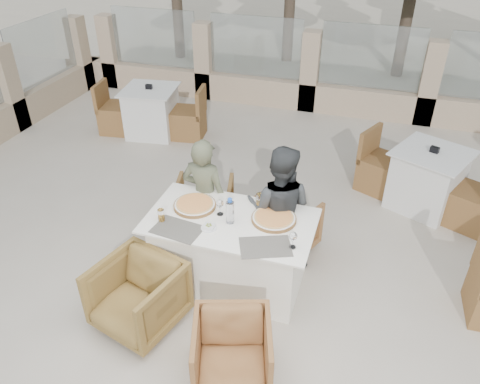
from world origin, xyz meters
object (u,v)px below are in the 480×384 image
(olive_dish, at_px, (209,226))
(armchair_far_right, at_px, (281,226))
(dining_table, at_px, (231,251))
(bg_table_a, at_px, (152,112))
(diner_left, at_px, (205,197))
(water_bottle, at_px, (230,211))
(armchair_far_left, at_px, (204,206))
(bg_table_b, at_px, (427,180))
(beer_glass_right, at_px, (260,201))
(diner_right, at_px, (279,209))
(armchair_near_right, at_px, (232,352))
(pizza_right, at_px, (274,218))
(beer_glass_left, at_px, (161,215))
(pizza_left, at_px, (195,204))
(armchair_near_left, at_px, (138,296))
(wine_glass_corner, at_px, (293,239))
(wine_glass_centre, at_px, (220,206))

(olive_dish, xyz_separation_m, armchair_far_right, (0.51, 0.84, -0.48))
(dining_table, relative_size, bg_table_a, 0.98)
(olive_dish, distance_m, diner_left, 0.68)
(water_bottle, height_order, bg_table_a, water_bottle)
(armchair_far_left, bearing_deg, bg_table_b, -166.76)
(beer_glass_right, bearing_deg, bg_table_b, 46.12)
(beer_glass_right, distance_m, diner_right, 0.25)
(water_bottle, bearing_deg, armchair_near_right, -70.73)
(armchair_far_left, bearing_deg, water_bottle, 112.95)
(water_bottle, distance_m, diner_right, 0.61)
(diner_right, xyz_separation_m, bg_table_b, (1.50, 1.62, -0.32))
(pizza_right, bearing_deg, bg_table_b, 52.01)
(beer_glass_left, distance_m, olive_dish, 0.47)
(pizza_left, bearing_deg, olive_dish, -47.90)
(pizza_right, bearing_deg, armchair_far_left, 146.76)
(beer_glass_left, height_order, armchair_near_left, beer_glass_left)
(olive_dish, xyz_separation_m, armchair_near_right, (0.52, -0.89, -0.50))
(water_bottle, relative_size, armchair_far_right, 0.39)
(pizza_right, height_order, armchair_far_right, pizza_right)
(armchair_far_left, relative_size, armchair_far_right, 0.97)
(pizza_left, relative_size, diner_left, 0.31)
(diner_right, bearing_deg, armchair_far_left, -21.21)
(beer_glass_right, relative_size, armchair_far_left, 0.23)
(dining_table, xyz_separation_m, armchair_near_right, (0.37, -1.07, -0.10))
(pizza_right, relative_size, olive_dish, 3.88)
(armchair_far_left, height_order, bg_table_a, bg_table_a)
(wine_glass_corner, xyz_separation_m, armchair_far_left, (-1.23, 0.98, -0.56))
(dining_table, relative_size, wine_glass_centre, 8.70)
(dining_table, height_order, diner_left, diner_left)
(armchair_far_left, distance_m, armchair_far_right, 0.95)
(diner_right, height_order, bg_table_b, diner_right)
(armchair_near_left, height_order, bg_table_b, bg_table_b)
(wine_glass_corner, bearing_deg, armchair_far_left, 141.48)
(dining_table, bearing_deg, bg_table_a, 128.83)
(pizza_right, bearing_deg, olive_dish, -150.65)
(bg_table_a, bearing_deg, armchair_far_right, -48.08)
(beer_glass_right, bearing_deg, dining_table, -126.13)
(armchair_near_right, bearing_deg, armchair_near_left, 145.70)
(bg_table_a, bearing_deg, pizza_left, -63.75)
(dining_table, bearing_deg, pizza_left, 166.05)
(dining_table, xyz_separation_m, water_bottle, (0.01, -0.03, 0.52))
(dining_table, distance_m, wine_glass_corner, 0.83)
(bg_table_b, bearing_deg, bg_table_a, -166.92)
(olive_dish, distance_m, armchair_far_left, 1.15)
(pizza_right, distance_m, diner_left, 0.88)
(beer_glass_right, distance_m, armchair_near_right, 1.47)
(diner_left, bearing_deg, armchair_near_left, 84.62)
(water_bottle, height_order, beer_glass_right, water_bottle)
(armchair_far_left, bearing_deg, armchair_near_right, 103.77)
(water_bottle, relative_size, bg_table_b, 0.16)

